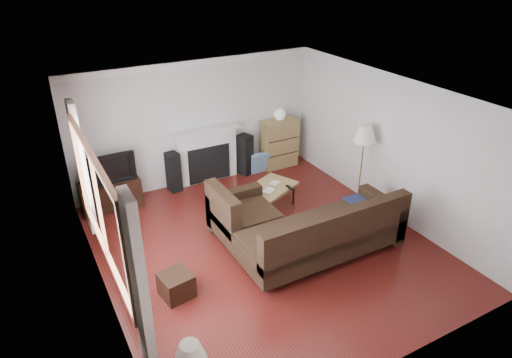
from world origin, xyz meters
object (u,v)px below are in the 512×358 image
tv_stand (111,194)px  floor_lamp (361,167)px  sectional_sofa (322,230)px  bookshelf (279,143)px  coffee_table (266,200)px

tv_stand → floor_lamp: bearing=-27.4°
sectional_sofa → bookshelf: bearing=70.0°
tv_stand → coffee_table: tv_stand is taller
coffee_table → floor_lamp: floor_lamp is taller
bookshelf → floor_lamp: bearing=-79.2°
tv_stand → sectional_sofa: 4.00m
tv_stand → floor_lamp: (4.10, -2.13, 0.52)m
bookshelf → floor_lamp: 2.23m
bookshelf → sectional_sofa: 3.33m
sectional_sofa → coffee_table: sectional_sofa is taller
bookshelf → coffee_table: (-1.23, -1.58, -0.30)m
coffee_table → floor_lamp: 1.83m
coffee_table → tv_stand: bearing=123.2°
tv_stand → coffee_table: size_ratio=0.90×
sectional_sofa → floor_lamp: bearing=31.5°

